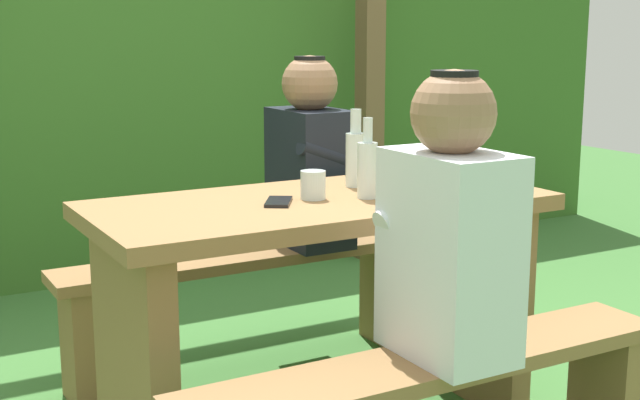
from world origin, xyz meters
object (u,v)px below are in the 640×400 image
at_px(person_white_shirt, 449,227).
at_px(drinking_glass, 313,185).
at_px(person_black_coat, 310,159).
at_px(bench_far, 242,287).
at_px(picnic_table, 320,276).
at_px(bottle_left, 367,167).
at_px(bottle_right, 356,155).
at_px(cell_phone, 279,202).

height_order(person_white_shirt, drinking_glass, person_white_shirt).
relative_size(person_black_coat, drinking_glass, 8.31).
height_order(bench_far, person_black_coat, person_black_coat).
height_order(person_white_shirt, person_black_coat, same).
bearing_deg(picnic_table, bottle_left, -30.15).
bearing_deg(bench_far, person_black_coat, -0.66).
height_order(person_black_coat, bottle_right, person_black_coat).
relative_size(bench_far, bottle_right, 5.53).
bearing_deg(bottle_left, person_white_shirt, -99.72).
bearing_deg(drinking_glass, picnic_table, 11.46).
relative_size(person_black_coat, cell_phone, 5.14).
bearing_deg(person_black_coat, cell_phone, -125.98).
distance_m(drinking_glass, bottle_left, 0.17).
bearing_deg(drinking_glass, bench_far, 87.38).
bearing_deg(bottle_left, drinking_glass, 156.28).
relative_size(bench_far, person_black_coat, 1.95).
relative_size(bench_far, drinking_glass, 16.18).
bearing_deg(bottle_right, drinking_glass, -152.02).
bearing_deg(person_white_shirt, cell_phone, 107.85).
bearing_deg(bench_far, picnic_table, -90.00).
distance_m(bench_far, person_white_shirt, 1.27).
bearing_deg(bench_far, person_white_shirt, -88.28).
relative_size(person_white_shirt, bottle_left, 2.93).
bearing_deg(bottle_left, cell_phone, 168.32).
relative_size(bench_far, bottle_left, 5.71).
distance_m(bench_far, bottle_right, 0.75).
distance_m(person_white_shirt, cell_phone, 0.60).
distance_m(person_white_shirt, bottle_right, 0.72).
xyz_separation_m(person_white_shirt, bottle_left, (0.09, 0.52, 0.07)).
height_order(bench_far, bottle_right, bottle_right).
distance_m(picnic_table, person_black_coat, 0.71).
bearing_deg(bottle_left, person_black_coat, 75.94).
relative_size(bottle_left, bottle_right, 0.97).
bearing_deg(person_black_coat, bench_far, 179.34).
bearing_deg(picnic_table, bottle_right, 29.98).
xyz_separation_m(picnic_table, drinking_glass, (-0.03, -0.01, 0.29)).
xyz_separation_m(drinking_glass, bottle_right, (0.22, 0.12, 0.06)).
height_order(bench_far, cell_phone, cell_phone).
relative_size(bottle_right, cell_phone, 1.81).
relative_size(bench_far, cell_phone, 10.00).
distance_m(bench_far, person_black_coat, 0.55).
relative_size(drinking_glass, bottle_right, 0.34).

